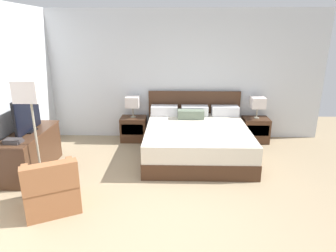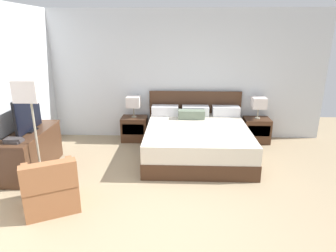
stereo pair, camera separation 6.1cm
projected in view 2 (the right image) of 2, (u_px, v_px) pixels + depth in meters
ground_plane at (167, 234)px, 3.60m from camera, size 10.43×10.43×0.00m
wall_back at (173, 76)px, 6.51m from camera, size 6.53×0.06×2.78m
bed at (197, 139)px, 5.80m from camera, size 2.01×2.12×1.07m
nightstand_left at (134, 129)px, 6.59m from camera, size 0.55×0.44×0.53m
nightstand_right at (256, 130)px, 6.50m from camera, size 0.55×0.44×0.53m
table_lamp_left at (133, 102)px, 6.41m from camera, size 0.29×0.29×0.46m
table_lamp_right at (259, 103)px, 6.31m from camera, size 0.29×0.29×0.46m
dresser at (32, 151)px, 5.13m from camera, size 0.51×1.42×0.71m
tv at (28, 115)px, 4.98m from camera, size 0.18×0.84×0.59m
book_red_cover at (14, 141)px, 4.55m from camera, size 0.25×0.21×0.04m
book_blue_cover at (13, 139)px, 4.54m from camera, size 0.25×0.16×0.03m
armchair_by_window at (51, 189)px, 4.06m from camera, size 0.92×0.92×0.76m
floor_lamp at (30, 97)px, 4.29m from camera, size 0.35×0.35×1.68m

